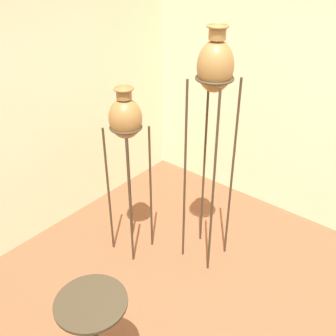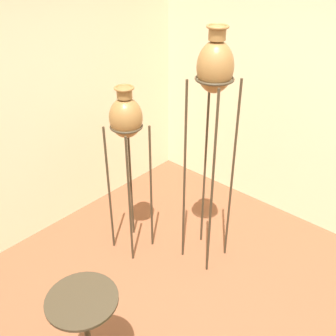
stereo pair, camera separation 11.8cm
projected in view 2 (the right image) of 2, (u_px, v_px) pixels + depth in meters
The scene contains 3 objects.
vase_stand_tall at pixel (215, 77), 2.77m from camera, with size 0.30×0.30×2.02m.
vase_stand_medium at pixel (126, 122), 3.09m from camera, with size 0.28×0.28×1.55m.
side_table at pixel (86, 325), 2.31m from camera, with size 0.42×0.42×0.78m.
Camera 2 is at (-1.26, -0.90, 2.53)m, focal length 42.00 mm.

